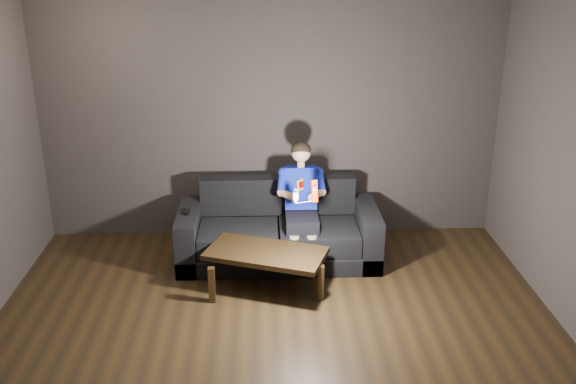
{
  "coord_description": "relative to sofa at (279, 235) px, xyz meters",
  "views": [
    {
      "loc": [
        -0.08,
        -4.29,
        3.09
      ],
      "look_at": [
        0.15,
        1.55,
        0.85
      ],
      "focal_mm": 40.0,
      "sensor_mm": 36.0,
      "label": 1
    }
  ],
  "objects": [
    {
      "name": "child",
      "position": [
        0.24,
        -0.05,
        0.46
      ],
      "size": [
        0.49,
        0.6,
        1.21
      ],
      "color": "black",
      "rests_on": "sofa"
    },
    {
      "name": "wii_remote_red",
      "position": [
        0.33,
        -0.51,
        0.69
      ],
      "size": [
        0.07,
        0.09,
        0.22
      ],
      "color": "#ED3E10",
      "rests_on": "child"
    },
    {
      "name": "back_wall",
      "position": [
        -0.06,
        0.67,
        1.09
      ],
      "size": [
        5.0,
        0.04,
        2.7
      ],
      "primitive_type": "cube",
      "color": "#3B3533",
      "rests_on": "ground"
    },
    {
      "name": "coffee_table",
      "position": [
        -0.14,
        -0.66,
        0.09
      ],
      "size": [
        1.23,
        0.9,
        0.4
      ],
      "color": "black",
      "rests_on": "floor"
    },
    {
      "name": "nunchuk_white",
      "position": [
        0.15,
        -0.51,
        0.64
      ],
      "size": [
        0.06,
        0.09,
        0.15
      ],
      "color": "white",
      "rests_on": "child"
    },
    {
      "name": "ceiling",
      "position": [
        -0.06,
        -1.83,
        2.44
      ],
      "size": [
        5.0,
        5.0,
        0.02
      ],
      "primitive_type": "cube",
      "color": "silver",
      "rests_on": "back_wall"
    },
    {
      "name": "wii_remote_black",
      "position": [
        -0.93,
        -0.08,
        0.32
      ],
      "size": [
        0.04,
        0.15,
        0.03
      ],
      "color": "black",
      "rests_on": "sofa"
    },
    {
      "name": "sofa",
      "position": [
        0.0,
        0.0,
        0.0
      ],
      "size": [
        2.07,
        0.89,
        0.8
      ],
      "color": "black",
      "rests_on": "floor"
    },
    {
      "name": "floor",
      "position": [
        -0.06,
        -1.83,
        -0.26
      ],
      "size": [
        5.0,
        5.0,
        0.0
      ],
      "primitive_type": "plane",
      "color": "black",
      "rests_on": "ground"
    }
  ]
}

